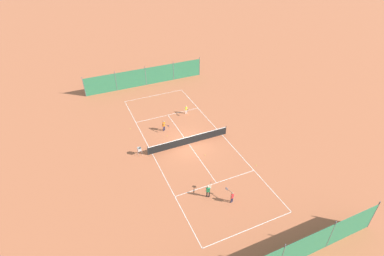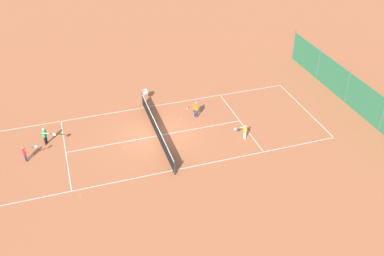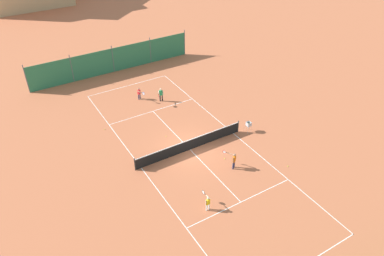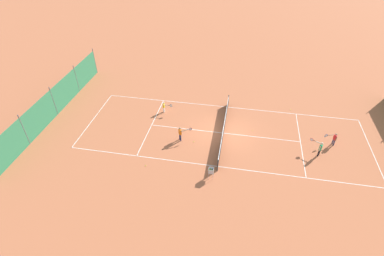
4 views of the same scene
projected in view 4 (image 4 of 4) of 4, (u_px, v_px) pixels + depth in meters
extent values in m
plane|color=#B7603D|center=(223.00, 133.00, 25.69)|extent=(600.00, 600.00, 0.00)
cube|color=white|center=(371.00, 150.00, 23.98)|extent=(8.25, 0.05, 0.01)
cube|color=white|center=(94.00, 118.00, 27.40)|extent=(8.25, 0.05, 0.01)
cube|color=white|center=(228.00, 107.00, 28.89)|extent=(0.05, 23.85, 0.01)
cube|color=white|center=(218.00, 166.00, 22.50)|extent=(0.05, 23.85, 0.01)
cube|color=white|center=(300.00, 142.00, 24.77)|extent=(8.20, 0.05, 0.01)
cube|color=white|center=(152.00, 125.00, 26.61)|extent=(8.20, 0.05, 0.01)
cube|color=white|center=(223.00, 133.00, 25.69)|extent=(0.05, 12.80, 0.01)
cylinder|color=#2D2D2D|center=(228.00, 100.00, 28.92)|extent=(0.08, 0.08, 1.06)
cylinder|color=#2D2D2D|center=(218.00, 166.00, 21.83)|extent=(0.08, 0.08, 1.06)
cube|color=black|center=(224.00, 129.00, 25.42)|extent=(9.10, 0.02, 0.91)
cube|color=white|center=(224.00, 124.00, 25.13)|extent=(9.10, 0.04, 0.06)
cube|color=#2D754C|center=(54.00, 103.00, 27.13)|extent=(17.20, 0.04, 2.60)
cylinder|color=#59595E|center=(95.00, 61.00, 33.74)|extent=(0.08, 0.08, 2.90)
cylinder|color=#59595E|center=(76.00, 79.00, 30.39)|extent=(0.08, 0.08, 2.90)
cylinder|color=#59595E|center=(53.00, 101.00, 27.04)|extent=(0.08, 0.08, 2.90)
cylinder|color=#59595E|center=(24.00, 130.00, 23.69)|extent=(0.08, 0.08, 2.90)
cylinder|color=white|center=(164.00, 109.00, 28.15)|extent=(0.09, 0.09, 0.51)
cylinder|color=white|center=(164.00, 110.00, 28.02)|extent=(0.09, 0.09, 0.51)
cube|color=yellow|center=(164.00, 106.00, 27.81)|extent=(0.25, 0.15, 0.40)
sphere|color=beige|center=(164.00, 103.00, 27.63)|extent=(0.16, 0.16, 0.16)
cylinder|color=beige|center=(164.00, 105.00, 27.93)|extent=(0.06, 0.06, 0.40)
cylinder|color=beige|center=(165.00, 105.00, 27.57)|extent=(0.08, 0.40, 0.06)
cylinder|color=black|center=(169.00, 105.00, 27.54)|extent=(0.04, 0.18, 0.03)
torus|color=black|center=(171.00, 106.00, 27.52)|extent=(0.04, 0.28, 0.28)
cylinder|color=silver|center=(171.00, 106.00, 27.52)|extent=(0.02, 0.25, 0.25)
cylinder|color=#23284C|center=(334.00, 143.00, 24.27)|extent=(0.10, 0.10, 0.54)
cylinder|color=#23284C|center=(333.00, 141.00, 24.40)|extent=(0.10, 0.10, 0.54)
cube|color=red|center=(335.00, 137.00, 24.04)|extent=(0.30, 0.23, 0.42)
sphere|color=#A37556|center=(336.00, 134.00, 23.84)|extent=(0.17, 0.17, 0.17)
cylinder|color=#A37556|center=(336.00, 139.00, 23.91)|extent=(0.06, 0.06, 0.42)
cylinder|color=#A37556|center=(332.00, 135.00, 24.04)|extent=(0.21, 0.41, 0.06)
cylinder|color=black|center=(329.00, 135.00, 23.99)|extent=(0.10, 0.19, 0.03)
torus|color=#1E4CB2|center=(326.00, 136.00, 23.96)|extent=(0.12, 0.27, 0.28)
cylinder|color=silver|center=(326.00, 136.00, 23.96)|extent=(0.09, 0.23, 0.25)
cylinder|color=black|center=(318.00, 153.00, 23.22)|extent=(0.11, 0.11, 0.62)
cylinder|color=black|center=(319.00, 152.00, 23.34)|extent=(0.11, 0.11, 0.62)
cube|color=#239E5B|center=(321.00, 147.00, 22.95)|extent=(0.34, 0.29, 0.48)
sphere|color=beige|center=(322.00, 144.00, 22.72)|extent=(0.19, 0.19, 0.19)
cylinder|color=beige|center=(320.00, 148.00, 22.83)|extent=(0.07, 0.07, 0.48)
cylinder|color=beige|center=(319.00, 143.00, 23.07)|extent=(0.29, 0.45, 0.07)
cylinder|color=black|center=(315.00, 141.00, 23.24)|extent=(0.13, 0.21, 0.03)
torus|color=red|center=(312.00, 140.00, 23.37)|extent=(0.16, 0.26, 0.28)
cylinder|color=silver|center=(312.00, 140.00, 23.37)|extent=(0.12, 0.22, 0.25)
cylinder|color=#23284C|center=(180.00, 136.00, 24.85)|extent=(0.11, 0.11, 0.62)
cylinder|color=#23284C|center=(181.00, 138.00, 24.71)|extent=(0.11, 0.11, 0.62)
cube|color=orange|center=(180.00, 132.00, 24.44)|extent=(0.34, 0.30, 0.48)
sphere|color=#A37556|center=(180.00, 128.00, 24.22)|extent=(0.19, 0.19, 0.19)
cylinder|color=#A37556|center=(179.00, 131.00, 24.58)|extent=(0.07, 0.07, 0.48)
cylinder|color=#A37556|center=(184.00, 131.00, 24.26)|extent=(0.32, 0.44, 0.07)
cylinder|color=black|center=(188.00, 130.00, 24.36)|extent=(0.14, 0.20, 0.03)
torus|color=red|center=(190.00, 129.00, 24.44)|extent=(0.17, 0.25, 0.28)
cylinder|color=silver|center=(190.00, 129.00, 24.44)|extent=(0.14, 0.21, 0.25)
sphere|color=#CCE033|center=(146.00, 166.00, 22.53)|extent=(0.07, 0.07, 0.07)
sphere|color=#CCE033|center=(291.00, 110.00, 28.46)|extent=(0.07, 0.07, 0.07)
sphere|color=#CCE033|center=(253.00, 131.00, 25.92)|extent=(0.07, 0.07, 0.07)
sphere|color=#CCE033|center=(194.00, 142.00, 24.74)|extent=(0.07, 0.07, 0.07)
cylinder|color=#B7B7BC|center=(209.00, 173.00, 21.61)|extent=(0.02, 0.02, 0.55)
cylinder|color=#B7B7BC|center=(208.00, 176.00, 21.35)|extent=(0.02, 0.02, 0.55)
cylinder|color=#B7B7BC|center=(214.00, 173.00, 21.56)|extent=(0.02, 0.02, 0.55)
cylinder|color=#B7B7BC|center=(213.00, 177.00, 21.30)|extent=(0.02, 0.02, 0.55)
cube|color=#B7B7BC|center=(211.00, 172.00, 21.28)|extent=(0.34, 0.34, 0.02)
cube|color=#B7B7BC|center=(209.00, 170.00, 21.21)|extent=(0.34, 0.02, 0.34)
cube|color=#B7B7BC|center=(213.00, 171.00, 21.16)|extent=(0.34, 0.02, 0.34)
cube|color=#B7B7BC|center=(211.00, 169.00, 21.31)|extent=(0.02, 0.34, 0.34)
cube|color=#B7B7BC|center=(211.00, 172.00, 21.05)|extent=(0.02, 0.34, 0.34)
sphere|color=#CCE033|center=(211.00, 170.00, 21.35)|extent=(0.07, 0.07, 0.07)
sphere|color=#CCE033|center=(213.00, 171.00, 21.28)|extent=(0.07, 0.07, 0.07)
sphere|color=#CCE033|center=(211.00, 173.00, 21.15)|extent=(0.07, 0.07, 0.07)
sphere|color=#CCE033|center=(212.00, 171.00, 21.29)|extent=(0.07, 0.07, 0.07)
sphere|color=#CCE033|center=(210.00, 171.00, 21.31)|extent=(0.07, 0.07, 0.07)
sphere|color=#CCE033|center=(212.00, 172.00, 21.22)|extent=(0.07, 0.07, 0.07)
sphere|color=#CCE033|center=(211.00, 171.00, 21.21)|extent=(0.07, 0.07, 0.07)
sphere|color=#CCE033|center=(211.00, 170.00, 21.33)|extent=(0.07, 0.07, 0.07)
sphere|color=#CCE033|center=(211.00, 171.00, 21.23)|extent=(0.07, 0.07, 0.07)
sphere|color=#CCE033|center=(209.00, 170.00, 21.30)|extent=(0.07, 0.07, 0.07)
sphere|color=#CCE033|center=(213.00, 172.00, 21.13)|extent=(0.07, 0.07, 0.07)
sphere|color=#CCE033|center=(212.00, 171.00, 21.20)|extent=(0.07, 0.07, 0.07)
sphere|color=#CCE033|center=(213.00, 170.00, 21.19)|extent=(0.07, 0.07, 0.07)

